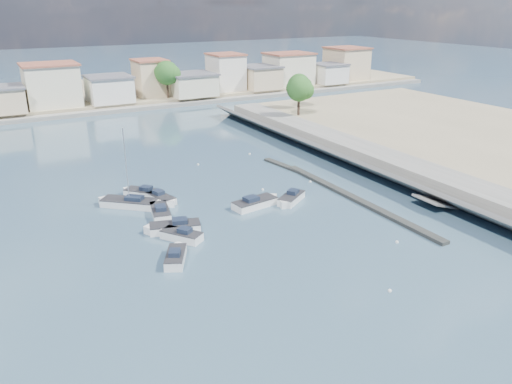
% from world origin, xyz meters
% --- Properties ---
extents(ground, '(400.00, 400.00, 0.00)m').
position_xyz_m(ground, '(0.00, 40.00, 0.00)').
color(ground, '#2A3F54').
rests_on(ground, ground).
extents(seawall_walkway, '(5.00, 90.00, 1.80)m').
position_xyz_m(seawall_walkway, '(18.50, 13.00, 0.90)').
color(seawall_walkway, slate).
rests_on(seawall_walkway, ground).
extents(breakwater, '(2.00, 31.02, 0.35)m').
position_xyz_m(breakwater, '(6.90, 12.69, 0.17)').
color(breakwater, black).
rests_on(breakwater, ground).
extents(far_shore_land, '(160.00, 40.00, 1.40)m').
position_xyz_m(far_shore_land, '(0.00, 92.00, 0.70)').
color(far_shore_land, gray).
rests_on(far_shore_land, ground).
extents(far_shore_quay, '(160.00, 2.50, 0.80)m').
position_xyz_m(far_shore_quay, '(0.00, 71.00, 0.40)').
color(far_shore_quay, slate).
rests_on(far_shore_quay, ground).
extents(far_town, '(113.01, 12.80, 8.35)m').
position_xyz_m(far_town, '(10.71, 76.92, 4.93)').
color(far_town, beige).
rests_on(far_town, far_shore_land).
extents(shore_trees, '(74.56, 38.32, 7.92)m').
position_xyz_m(shore_trees, '(8.34, 68.11, 6.22)').
color(shore_trees, '#38281E').
rests_on(shore_trees, ground).
extents(motorboat_a, '(3.55, 4.12, 1.48)m').
position_xyz_m(motorboat_a, '(-13.91, 10.17, 0.38)').
color(motorboat_a, white).
rests_on(motorboat_a, ground).
extents(motorboat_b, '(3.09, 4.10, 1.48)m').
position_xyz_m(motorboat_b, '(-15.70, 6.43, 0.38)').
color(motorboat_b, white).
rests_on(motorboat_b, ground).
extents(motorboat_c, '(5.48, 3.19, 1.48)m').
position_xyz_m(motorboat_c, '(-13.92, 12.15, 0.38)').
color(motorboat_c, white).
rests_on(motorboat_c, ground).
extents(motorboat_d, '(4.30, 3.63, 1.48)m').
position_xyz_m(motorboat_d, '(0.25, 12.87, 0.38)').
color(motorboat_d, white).
rests_on(motorboat_d, ground).
extents(motorboat_e, '(2.60, 4.98, 1.48)m').
position_xyz_m(motorboat_e, '(-13.62, 16.65, 0.38)').
color(motorboat_e, white).
rests_on(motorboat_e, ground).
extents(motorboat_f, '(4.08, 4.25, 1.48)m').
position_xyz_m(motorboat_f, '(-13.71, 22.86, 0.38)').
color(motorboat_f, white).
rests_on(motorboat_f, ground).
extents(motorboat_g, '(2.58, 4.49, 1.48)m').
position_xyz_m(motorboat_g, '(-12.30, 19.84, 0.38)').
color(motorboat_g, white).
rests_on(motorboat_g, ground).
extents(motorboat_h, '(5.72, 2.71, 1.48)m').
position_xyz_m(motorboat_h, '(-3.58, 13.75, 0.38)').
color(motorboat_h, white).
rests_on(motorboat_h, ground).
extents(sailboat, '(6.00, 5.54, 9.00)m').
position_xyz_m(sailboat, '(-15.98, 20.65, 0.41)').
color(sailboat, white).
rests_on(sailboat, ground).
extents(mooring_buoys, '(9.74, 38.29, 0.32)m').
position_xyz_m(mooring_buoys, '(1.29, 15.11, 0.05)').
color(mooring_buoys, white).
rests_on(mooring_buoys, ground).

